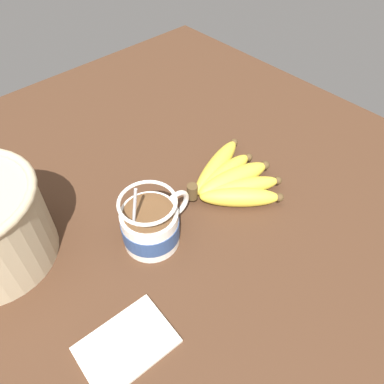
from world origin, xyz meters
TOP-DOWN VIEW (x-y plane):
  - table at (0.00, 0.00)cm, footprint 118.56×118.56cm
  - coffee_mug at (-3.15, -1.70)cm, footprint 13.26×9.62cm
  - banana_bunch at (15.77, -2.03)cm, footprint 18.77×19.50cm
  - napkin at (-17.17, -13.44)cm, footprint 13.37×9.78cm

SIDE VIEW (x-z plane):
  - table at x=0.00cm, z-range 0.00..3.21cm
  - napkin at x=-17.17cm, z-range 3.21..3.81cm
  - banana_bunch at x=15.77cm, z-range 2.90..7.25cm
  - coffee_mug at x=-3.15cm, z-range 0.24..14.17cm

